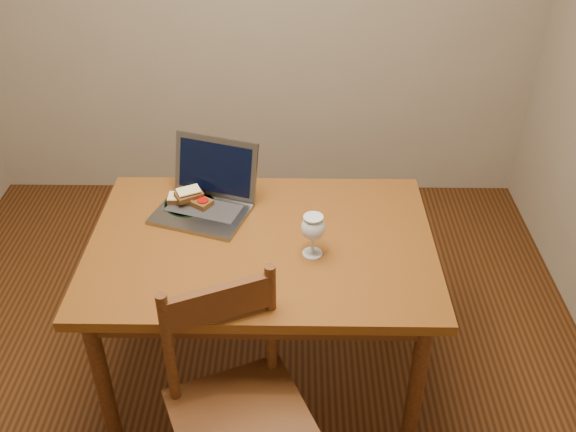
{
  "coord_description": "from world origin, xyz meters",
  "views": [
    {
      "loc": [
        0.24,
        -1.88,
        2.2
      ],
      "look_at": [
        0.21,
        0.12,
        0.8
      ],
      "focal_mm": 40.0,
      "sensor_mm": 36.0,
      "label": 1
    }
  ],
  "objects_px": {
    "plate": "(190,205)",
    "table": "(262,258)",
    "milk_glass": "(313,236)",
    "laptop": "(208,192)",
    "chair": "(238,403)"
  },
  "relations": [
    {
      "from": "table",
      "to": "chair",
      "type": "height_order",
      "value": "chair"
    },
    {
      "from": "milk_glass",
      "to": "laptop",
      "type": "height_order",
      "value": "laptop"
    },
    {
      "from": "table",
      "to": "laptop",
      "type": "bearing_deg",
      "value": 134.28
    },
    {
      "from": "table",
      "to": "milk_glass",
      "type": "xyz_separation_m",
      "value": [
        0.19,
        -0.08,
        0.17
      ]
    },
    {
      "from": "table",
      "to": "chair",
      "type": "bearing_deg",
      "value": -95.79
    },
    {
      "from": "table",
      "to": "plate",
      "type": "xyz_separation_m",
      "value": [
        -0.3,
        0.23,
        0.09
      ]
    },
    {
      "from": "table",
      "to": "chair",
      "type": "distance_m",
      "value": 0.59
    },
    {
      "from": "chair",
      "to": "plate",
      "type": "xyz_separation_m",
      "value": [
        -0.25,
        0.79,
        0.25
      ]
    },
    {
      "from": "milk_glass",
      "to": "laptop",
      "type": "distance_m",
      "value": 0.52
    },
    {
      "from": "chair",
      "to": "milk_glass",
      "type": "bearing_deg",
      "value": 39.48
    },
    {
      "from": "plate",
      "to": "table",
      "type": "bearing_deg",
      "value": -36.81
    },
    {
      "from": "laptop",
      "to": "milk_glass",
      "type": "bearing_deg",
      "value": -18.36
    },
    {
      "from": "milk_glass",
      "to": "plate",
      "type": "bearing_deg",
      "value": 148.13
    },
    {
      "from": "table",
      "to": "laptop",
      "type": "xyz_separation_m",
      "value": [
        -0.23,
        0.23,
        0.15
      ]
    },
    {
      "from": "milk_glass",
      "to": "table",
      "type": "bearing_deg",
      "value": 157.22
    }
  ]
}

